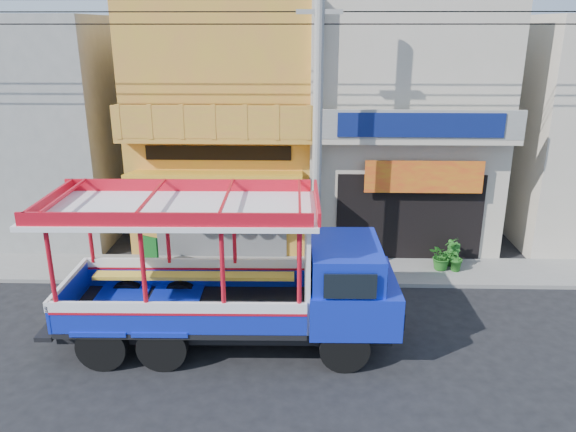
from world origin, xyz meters
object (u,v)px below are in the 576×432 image
at_px(green_sign, 150,254).
at_px(potted_plant_a, 442,256).
at_px(utility_pole, 323,113).
at_px(songthaew_truck, 250,275).
at_px(potted_plant_c, 451,251).
at_px(potted_plant_b, 455,257).

height_order(green_sign, potted_plant_a, green_sign).
xyz_separation_m(utility_pole, green_sign, (-5.28, 0.76, -4.50)).
bearing_deg(songthaew_truck, potted_plant_c, 38.20).
height_order(potted_plant_b, potted_plant_c, potted_plant_c).
distance_m(utility_pole, potted_plant_a, 5.90).
bearing_deg(green_sign, utility_pole, -8.22).
xyz_separation_m(utility_pole, potted_plant_c, (4.12, 1.15, -4.45)).
xyz_separation_m(green_sign, potted_plant_a, (9.04, 0.05, 0.02)).
height_order(songthaew_truck, potted_plant_a, songthaew_truck).
distance_m(green_sign, potted_plant_b, 9.42).
relative_size(songthaew_truck, potted_plant_b, 9.12).
bearing_deg(potted_plant_b, utility_pole, 46.20).
xyz_separation_m(green_sign, potted_plant_c, (9.40, 0.38, 0.04)).
relative_size(green_sign, potted_plant_c, 1.08).
height_order(songthaew_truck, green_sign, songthaew_truck).
relative_size(green_sign, potted_plant_a, 1.13).
xyz_separation_m(potted_plant_b, potted_plant_c, (-0.01, 0.43, 0.02)).
height_order(utility_pole, songthaew_truck, utility_pole).
xyz_separation_m(songthaew_truck, potted_plant_c, (5.85, 4.61, -1.22)).
bearing_deg(songthaew_truck, utility_pole, 63.42).
relative_size(utility_pole, potted_plant_c, 30.46).
height_order(green_sign, potted_plant_b, green_sign).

